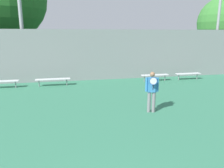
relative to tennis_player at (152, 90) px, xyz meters
name	(u,v)px	position (x,y,z in m)	size (l,w,h in m)	color
tennis_player	(152,90)	(0.00, 0.00, 0.00)	(0.54, 0.46, 1.70)	slate
bench_courtside_near	(155,75)	(2.55, 5.68, -0.54)	(1.89, 0.40, 0.46)	silver
bench_courtside_far	(188,74)	(5.07, 5.68, -0.55)	(1.80, 0.40, 0.46)	silver
bench_adjacent_court	(1,82)	(-7.21, 5.68, -0.54)	(1.98, 0.40, 0.46)	silver
bench_by_gate	(53,79)	(-4.22, 5.68, -0.54)	(2.10, 0.40, 0.46)	silver
light_pole_far_right	(221,0)	(8.55, 7.66, 4.80)	(0.90, 0.60, 9.10)	#939399
light_pole_center_back	(19,2)	(-6.09, 7.48, 4.18)	(0.90, 0.60, 8.44)	#939399
back_fence	(74,56)	(-2.82, 7.01, 0.79)	(28.84, 0.06, 3.49)	gray
tree_green_tall	(7,0)	(-7.65, 11.28, 4.84)	(6.06, 6.06, 8.84)	brown
tree_green_broad	(223,22)	(12.19, 11.67, 3.33)	(5.02, 5.02, 6.80)	brown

